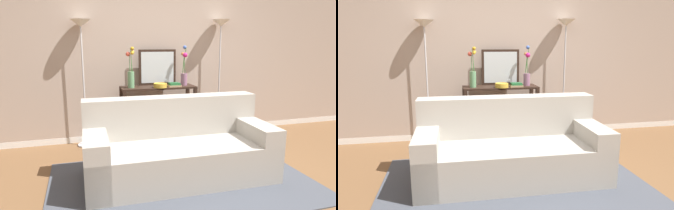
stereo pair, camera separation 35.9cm
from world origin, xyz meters
TOP-DOWN VIEW (x-y plane):
  - ground_plane at (0.00, 0.00)m, footprint 16.00×16.00m
  - back_wall at (0.00, 2.04)m, footprint 12.00×0.15m
  - area_rug at (-0.18, 0.27)m, footprint 2.80×1.78m
  - couch at (-0.18, 0.43)m, footprint 2.05×0.93m
  - console_table at (-0.08, 1.70)m, footprint 1.11×0.39m
  - floor_lamp_left at (-1.14, 1.81)m, footprint 0.28×0.28m
  - floor_lamp_right at (0.97, 1.81)m, footprint 0.28×0.28m
  - wall_mirror at (-0.04, 1.86)m, footprint 0.58×0.02m
  - vase_tall_flowers at (-0.49, 1.67)m, footprint 0.12×0.10m
  - vase_short_flowers at (0.33, 1.70)m, footprint 0.10×0.13m
  - fruit_bowl at (-0.08, 1.57)m, footprint 0.20×0.20m
  - book_stack at (0.15, 1.60)m, footprint 0.19×0.14m
  - book_row_under_console at (-0.30, 1.70)m, footprint 0.47×0.18m

SIDE VIEW (x-z plane):
  - ground_plane at x=0.00m, z-range -0.02..0.00m
  - area_rug at x=-0.18m, z-range 0.00..0.01m
  - book_row_under_console at x=-0.30m, z-range -0.01..0.12m
  - couch at x=-0.18m, z-range -0.13..0.75m
  - console_table at x=-0.08m, z-range 0.15..1.01m
  - book_stack at x=0.15m, z-range 0.85..0.91m
  - fruit_bowl at x=-0.08m, z-range 0.85..0.92m
  - vase_short_flowers at x=0.33m, z-range 0.76..1.35m
  - vase_tall_flowers at x=-0.49m, z-range 0.77..1.35m
  - wall_mirror at x=-0.04m, z-range 0.85..1.39m
  - floor_lamp_left at x=-1.14m, z-range 0.52..2.32m
  - floor_lamp_right at x=0.97m, z-range 0.53..2.37m
  - back_wall at x=0.00m, z-range 0.00..3.02m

